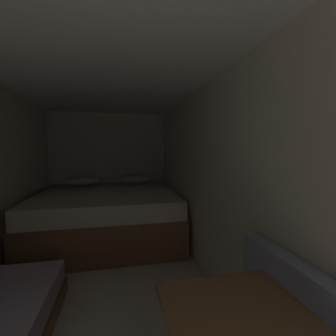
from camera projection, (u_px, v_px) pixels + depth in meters
name	position (u px, v px, depth m)	size (l,w,h in m)	color
ground_plane	(102.00, 296.00, 2.26)	(6.96, 6.96, 0.00)	beige
wall_back	(109.00, 167.00, 4.60)	(2.33, 0.05, 2.14)	beige
wall_right	(212.00, 184.00, 2.40)	(0.05, 4.96, 2.14)	beige
ceiling_slab	(96.00, 68.00, 2.07)	(2.33, 4.96, 0.05)	white
bed	(108.00, 215.00, 3.67)	(2.11, 1.92, 0.93)	brown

